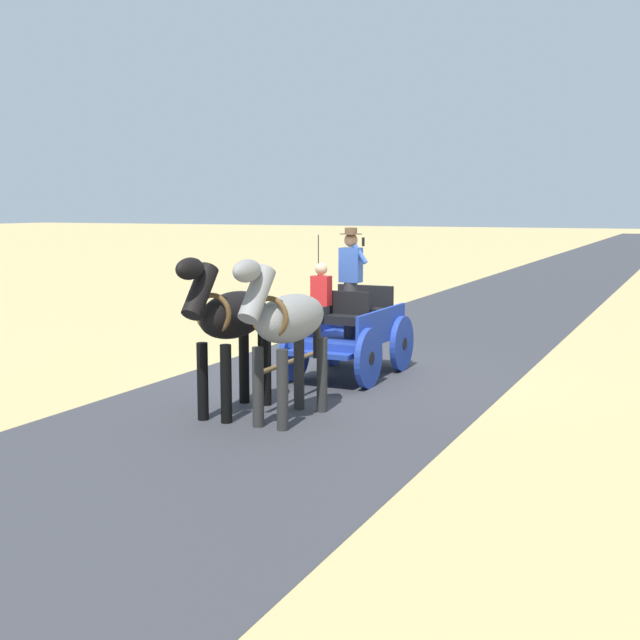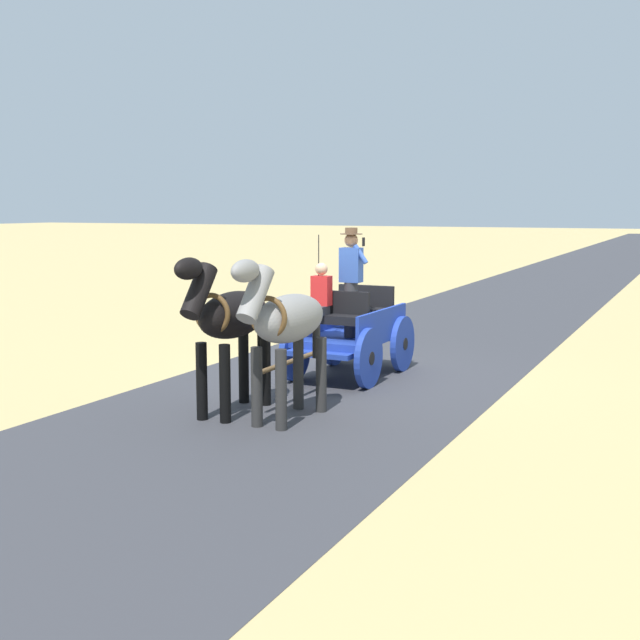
{
  "view_description": "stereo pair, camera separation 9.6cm",
  "coord_description": "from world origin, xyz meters",
  "px_view_note": "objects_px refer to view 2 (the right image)",
  "views": [
    {
      "loc": [
        -5.33,
        12.89,
        2.84
      ],
      "look_at": [
        0.02,
        1.31,
        1.1
      ],
      "focal_mm": 46.85,
      "sensor_mm": 36.0,
      "label": 1
    },
    {
      "loc": [
        -5.42,
        12.85,
        2.84
      ],
      "look_at": [
        0.02,
        1.31,
        1.1
      ],
      "focal_mm": 46.85,
      "sensor_mm": 36.0,
      "label": 2
    }
  ],
  "objects_px": {
    "horse_near_side": "(286,323)",
    "traffic_cone": "(307,329)",
    "horse_drawn_carriage": "(349,329)",
    "horse_off_side": "(230,319)"
  },
  "relations": [
    {
      "from": "horse_near_side",
      "to": "horse_off_side",
      "type": "height_order",
      "value": "same"
    },
    {
      "from": "horse_near_side",
      "to": "traffic_cone",
      "type": "bearing_deg",
      "value": -66.25
    },
    {
      "from": "horse_near_side",
      "to": "traffic_cone",
      "type": "relative_size",
      "value": 4.42
    },
    {
      "from": "horse_near_side",
      "to": "traffic_cone",
      "type": "distance_m",
      "value": 6.83
    },
    {
      "from": "horse_drawn_carriage",
      "to": "horse_near_side",
      "type": "height_order",
      "value": "horse_drawn_carriage"
    },
    {
      "from": "horse_drawn_carriage",
      "to": "horse_near_side",
      "type": "relative_size",
      "value": 2.04
    },
    {
      "from": "horse_drawn_carriage",
      "to": "horse_off_side",
      "type": "height_order",
      "value": "horse_drawn_carriage"
    },
    {
      "from": "horse_near_side",
      "to": "horse_off_side",
      "type": "distance_m",
      "value": 0.86
    },
    {
      "from": "horse_near_side",
      "to": "traffic_cone",
      "type": "xyz_separation_m",
      "value": [
        2.72,
        -6.17,
        -1.07
      ]
    },
    {
      "from": "horse_near_side",
      "to": "traffic_cone",
      "type": "height_order",
      "value": "horse_near_side"
    }
  ]
}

